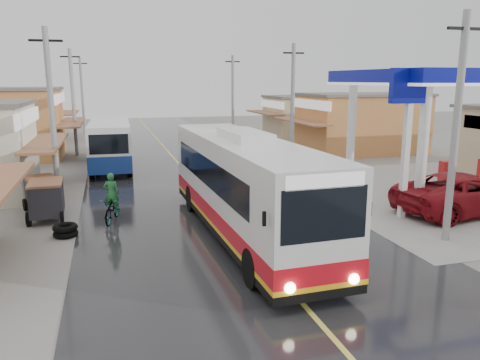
# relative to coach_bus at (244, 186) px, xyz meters

# --- Properties ---
(ground) EXTENTS (120.00, 120.00, 0.00)m
(ground) POSITION_rel_coach_bus_xyz_m (-0.07, -2.56, -1.90)
(ground) COLOR slate
(ground) RESTS_ON ground
(road) EXTENTS (12.00, 90.00, 0.02)m
(road) POSITION_rel_coach_bus_xyz_m (-0.07, 12.44, -1.89)
(road) COLOR black
(road) RESTS_ON ground
(centre_line) EXTENTS (0.15, 90.00, 0.01)m
(centre_line) POSITION_rel_coach_bus_xyz_m (-0.07, 12.44, -1.87)
(centre_line) COLOR #D8CC4C
(centre_line) RESTS_ON road
(shopfronts_right) EXTENTS (11.00, 44.00, 4.80)m
(shopfronts_right) POSITION_rel_coach_bus_xyz_m (14.93, 9.44, -1.90)
(shopfronts_right) COLOR silver
(shopfronts_right) RESTS_ON ground
(utility_poles_left) EXTENTS (1.60, 50.00, 8.00)m
(utility_poles_left) POSITION_rel_coach_bus_xyz_m (-7.07, 13.44, -1.90)
(utility_poles_left) COLOR gray
(utility_poles_left) RESTS_ON ground
(utility_poles_right) EXTENTS (1.60, 36.00, 8.00)m
(utility_poles_right) POSITION_rel_coach_bus_xyz_m (6.93, 12.44, -1.90)
(utility_poles_right) COLOR gray
(utility_poles_right) RESTS_ON ground
(coach_bus) EXTENTS (3.19, 12.67, 3.93)m
(coach_bus) POSITION_rel_coach_bus_xyz_m (0.00, 0.00, 0.00)
(coach_bus) COLOR silver
(coach_bus) RESTS_ON road
(second_bus) EXTENTS (2.75, 9.33, 3.08)m
(second_bus) POSITION_rel_coach_bus_xyz_m (-4.57, 15.73, -0.24)
(second_bus) COLOR silver
(second_bus) RESTS_ON road
(jeepney) EXTENTS (6.75, 3.74, 1.79)m
(jeepney) POSITION_rel_coach_bus_xyz_m (10.13, 0.28, -1.00)
(jeepney) COLOR maroon
(jeepney) RESTS_ON ground
(cyclist) EXTENTS (1.17, 2.04, 2.08)m
(cyclist) POSITION_rel_coach_bus_xyz_m (-4.71, 3.13, -1.21)
(cyclist) COLOR black
(cyclist) RESTS_ON ground
(tricycle_near) EXTENTS (1.49, 2.16, 1.65)m
(tricycle_near) POSITION_rel_coach_bus_xyz_m (-7.32, 4.12, -0.95)
(tricycle_near) COLOR #26262D
(tricycle_near) RESTS_ON ground
(tricycle_far) EXTENTS (1.88, 2.17, 1.54)m
(tricycle_far) POSITION_rel_coach_bus_xyz_m (-7.64, 5.48, -1.01)
(tricycle_far) COLOR #26262D
(tricycle_far) RESTS_ON ground
(tyre_stack) EXTENTS (0.91, 0.91, 0.47)m
(tyre_stack) POSITION_rel_coach_bus_xyz_m (-6.44, 1.68, -1.66)
(tyre_stack) COLOR black
(tyre_stack) RESTS_ON ground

